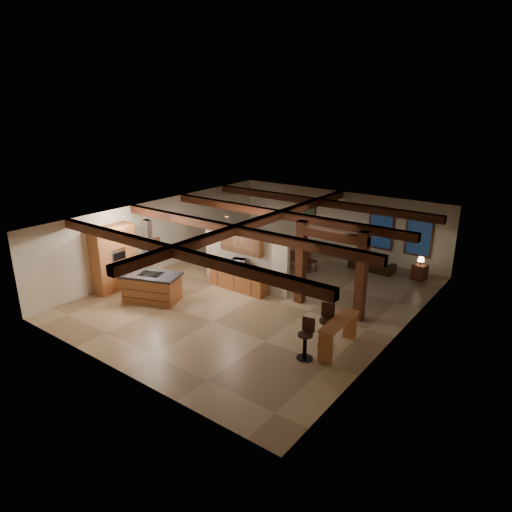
{
  "coord_description": "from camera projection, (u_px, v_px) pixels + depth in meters",
  "views": [
    {
      "loc": [
        8.92,
        -12.05,
        6.62
      ],
      "look_at": [
        -0.51,
        0.5,
        1.29
      ],
      "focal_mm": 32.0,
      "sensor_mm": 36.0,
      "label": 1
    }
  ],
  "objects": [
    {
      "name": "back_counter",
      "position": [
        239.0,
        277.0,
        16.82
      ],
      "size": [
        2.5,
        0.66,
        0.94
      ],
      "color": "#A97036",
      "rests_on": "ground"
    },
    {
      "name": "table_lamp",
      "position": [
        421.0,
        259.0,
        17.63
      ],
      "size": [
        0.26,
        0.26,
        0.31
      ],
      "color": "black",
      "rests_on": "side_table"
    },
    {
      "name": "framed_art",
      "position": [
        309.0,
        213.0,
        21.12
      ],
      "size": [
        0.65,
        0.05,
        0.85
      ],
      "color": "#412210",
      "rests_on": "room_walls"
    },
    {
      "name": "back_windows",
      "position": [
        400.0,
        233.0,
        18.74
      ],
      "size": [
        2.7,
        0.07,
        1.7
      ],
      "color": "#412210",
      "rests_on": "room_walls"
    },
    {
      "name": "microwave",
      "position": [
        239.0,
        262.0,
        16.63
      ],
      "size": [
        0.54,
        0.45,
        0.25
      ],
      "primitive_type": "imported",
      "rotation": [
        0.0,
        0.0,
        3.5
      ],
      "color": "silver",
      "rests_on": "back_counter"
    },
    {
      "name": "ground",
      "position": [
        259.0,
        296.0,
        16.32
      ],
      "size": [
        12.0,
        12.0,
        0.0
      ],
      "primitive_type": "plane",
      "color": "tan",
      "rests_on": "ground"
    },
    {
      "name": "bar_stool_c",
      "position": [
        326.0,
        325.0,
        12.83
      ],
      "size": [
        0.47,
        0.48,
        1.27
      ],
      "color": "black",
      "rests_on": "ground"
    },
    {
      "name": "range_hood",
      "position": [
        149.0,
        252.0,
        15.45
      ],
      "size": [
        1.1,
        1.1,
        1.4
      ],
      "color": "silver",
      "rests_on": "room_walls"
    },
    {
      "name": "timber_posts",
      "position": [
        330.0,
        260.0,
        14.71
      ],
      "size": [
        2.5,
        0.3,
        2.9
      ],
      "color": "#412210",
      "rests_on": "ground"
    },
    {
      "name": "room_walls",
      "position": [
        259.0,
        249.0,
        15.75
      ],
      "size": [
        12.0,
        12.0,
        12.0
      ],
      "color": "beige",
      "rests_on": "ground"
    },
    {
      "name": "bar_counter",
      "position": [
        339.0,
        330.0,
        12.6
      ],
      "size": [
        0.51,
        1.79,
        0.93
      ],
      "color": "#A97036",
      "rests_on": "ground"
    },
    {
      "name": "pantry_cabinet",
      "position": [
        114.0,
        258.0,
        16.62
      ],
      "size": [
        0.67,
        1.6,
        2.4
      ],
      "color": "#A97036",
      "rests_on": "ground"
    },
    {
      "name": "bar_stool_b",
      "position": [
        305.0,
        339.0,
        12.24
      ],
      "size": [
        0.4,
        0.4,
        1.14
      ],
      "color": "black",
      "rests_on": "ground"
    },
    {
      "name": "sofa",
      "position": [
        372.0,
        264.0,
        18.8
      ],
      "size": [
        1.86,
        0.76,
        0.54
      ],
      "primitive_type": "imported",
      "rotation": [
        0.0,
        0.0,
        3.12
      ],
      "color": "black",
      "rests_on": "ground"
    },
    {
      "name": "kitchen_island",
      "position": [
        152.0,
        287.0,
        15.86
      ],
      "size": [
        2.25,
        1.7,
        1.0
      ],
      "color": "#A97036",
      "rests_on": "ground"
    },
    {
      "name": "upper_display_cabinet",
      "position": [
        242.0,
        240.0,
        16.53
      ],
      "size": [
        1.8,
        0.36,
        0.95
      ],
      "color": "#A97036",
      "rests_on": "partition_wall"
    },
    {
      "name": "recessed_cans",
      "position": [
        165.0,
        219.0,
        15.38
      ],
      "size": [
        3.16,
        2.46,
        0.03
      ],
      "color": "silver",
      "rests_on": "room_walls"
    },
    {
      "name": "dining_chairs",
      "position": [
        287.0,
        256.0,
        18.74
      ],
      "size": [
        2.3,
        2.3,
        1.18
      ],
      "color": "#412210",
      "rests_on": "ground"
    },
    {
      "name": "ceiling_beams",
      "position": [
        259.0,
        222.0,
        15.43
      ],
      "size": [
        10.0,
        12.0,
        0.28
      ],
      "color": "#412210",
      "rests_on": "room_walls"
    },
    {
      "name": "partition_wall",
      "position": [
        245.0,
        258.0,
        16.92
      ],
      "size": [
        3.8,
        0.18,
        2.2
      ],
      "primitive_type": "cube",
      "color": "beige",
      "rests_on": "ground"
    },
    {
      "name": "side_table",
      "position": [
        420.0,
        272.0,
        17.8
      ],
      "size": [
        0.57,
        0.57,
        0.61
      ],
      "primitive_type": "cube",
      "rotation": [
        0.0,
        0.0,
        -0.18
      ],
      "color": "#412210",
      "rests_on": "ground"
    },
    {
      "name": "bar_stool_a",
      "position": [
        307.0,
        339.0,
        12.23
      ],
      "size": [
        0.4,
        0.42,
        1.15
      ],
      "color": "black",
      "rests_on": "ground"
    },
    {
      "name": "dining_table",
      "position": [
        287.0,
        263.0,
        18.83
      ],
      "size": [
        1.96,
        1.43,
        0.62
      ],
      "primitive_type": "imported",
      "rotation": [
        0.0,
        0.0,
        0.28
      ],
      "color": "#39160E",
      "rests_on": "ground"
    }
  ]
}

